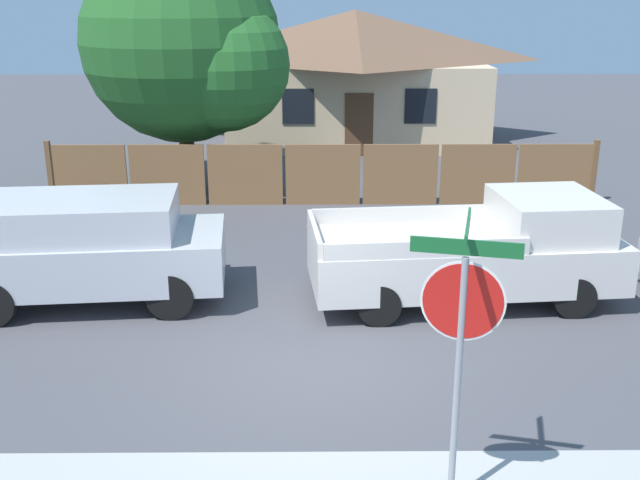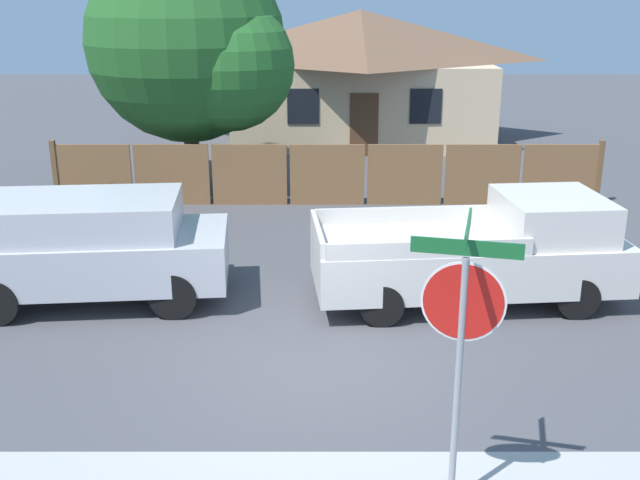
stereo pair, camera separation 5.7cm
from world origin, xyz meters
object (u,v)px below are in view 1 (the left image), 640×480
object	(u,v)px
oak_tree	(190,47)
stop_sign	(462,319)
orange_pickup	(478,251)
red_suv	(87,246)
house	(355,73)

from	to	relation	value
oak_tree	stop_sign	distance (m)	13.95
orange_pickup	red_suv	bearing A→B (deg)	175.05
house	red_suv	distance (m)	15.83
red_suv	stop_sign	bearing A→B (deg)	-51.26
house	stop_sign	bearing A→B (deg)	-90.17
orange_pickup	stop_sign	world-z (taller)	stop_sign
orange_pickup	stop_sign	distance (m)	5.69
oak_tree	house	bearing A→B (deg)	57.40
oak_tree	stop_sign	world-z (taller)	oak_tree
house	stop_sign	world-z (taller)	house
stop_sign	oak_tree	bearing A→B (deg)	122.56
oak_tree	orange_pickup	bearing A→B (deg)	-52.66
house	orange_pickup	world-z (taller)	house
red_suv	stop_sign	distance (m)	7.52
house	stop_sign	distance (m)	20.25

